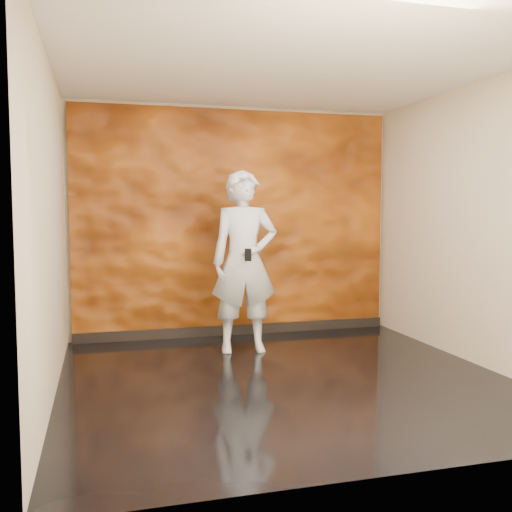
{
  "coord_description": "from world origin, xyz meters",
  "views": [
    {
      "loc": [
        -1.61,
        -4.87,
        1.53
      ],
      "look_at": [
        -0.13,
        0.55,
        1.09
      ],
      "focal_mm": 40.0,
      "sensor_mm": 36.0,
      "label": 1
    }
  ],
  "objects": [
    {
      "name": "room",
      "position": [
        0.0,
        0.0,
        1.4
      ],
      "size": [
        4.02,
        4.02,
        2.81
      ],
      "color": "black",
      "rests_on": "ground"
    },
    {
      "name": "man",
      "position": [
        -0.11,
        1.1,
        0.98
      ],
      "size": [
        0.76,
        0.53,
        1.97
      ],
      "primitive_type": "imported",
      "rotation": [
        0.0,
        0.0,
        -0.09
      ],
      "color": "#A7AEB8",
      "rests_on": "ground"
    },
    {
      "name": "phone",
      "position": [
        -0.14,
        0.82,
        1.08
      ],
      "size": [
        0.07,
        0.04,
        0.13
      ],
      "primitive_type": "cube",
      "rotation": [
        0.0,
        0.0,
        -0.37
      ],
      "color": "black",
      "rests_on": "man"
    },
    {
      "name": "feature_wall",
      "position": [
        0.0,
        1.96,
        1.38
      ],
      "size": [
        3.9,
        0.06,
        2.75
      ],
      "primitive_type": "cube",
      "color": "#C56214",
      "rests_on": "ground"
    },
    {
      "name": "baseboard",
      "position": [
        0.0,
        1.92,
        0.06
      ],
      "size": [
        3.9,
        0.04,
        0.12
      ],
      "primitive_type": "cube",
      "color": "black",
      "rests_on": "ground"
    }
  ]
}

